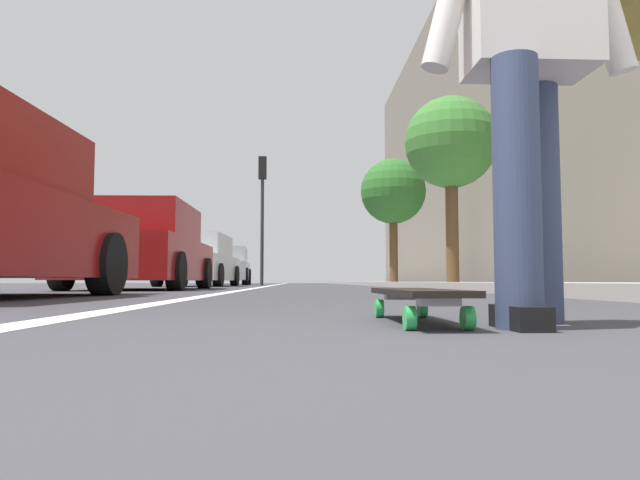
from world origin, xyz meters
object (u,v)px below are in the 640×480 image
(street_tree_far, at_px, (393,192))
(parked_car_mid, at_px, (142,250))
(parked_car_far, at_px, (199,262))
(parked_car_end, at_px, (225,267))
(traffic_light, at_px, (262,197))
(skater_person, at_px, (528,38))
(skateboard, at_px, (417,295))
(street_tree_mid, at_px, (451,144))

(street_tree_far, bearing_deg, parked_car_mid, 150.19)
(parked_car_far, bearing_deg, parked_car_end, 0.57)
(parked_car_far, xyz_separation_m, traffic_light, (3.72, -1.58, 2.45))
(skater_person, distance_m, traffic_light, 19.18)
(skateboard, height_order, parked_car_end, parked_car_end)
(street_tree_mid, xyz_separation_m, street_tree_far, (8.07, 0.00, 0.14))
(parked_car_end, xyz_separation_m, street_tree_mid, (-10.76, -6.37, 2.51))
(parked_car_end, height_order, traffic_light, traffic_light)
(parked_car_end, height_order, street_tree_mid, street_tree_mid)
(street_tree_far, bearing_deg, skateboard, 170.94)
(parked_car_far, distance_m, parked_car_end, 6.65)
(traffic_light, distance_m, street_tree_far, 4.73)
(skateboard, relative_size, traffic_light, 0.18)
(traffic_light, distance_m, street_tree_mid, 9.15)
(parked_car_far, distance_m, street_tree_far, 7.91)
(skateboard, relative_size, parked_car_end, 0.20)
(skateboard, height_order, parked_car_far, parked_car_far)
(parked_car_far, bearing_deg, parked_car_mid, -178.74)
(skater_person, bearing_deg, parked_car_mid, 22.31)
(parked_car_mid, distance_m, street_tree_mid, 7.17)
(parked_car_far, relative_size, parked_car_end, 1.10)
(skater_person, xyz_separation_m, parked_car_far, (15.22, 3.61, -0.24))
(skateboard, distance_m, traffic_light, 19.12)
(skateboard, relative_size, skater_person, 0.51)
(street_tree_far, bearing_deg, parked_car_far, 122.14)
(parked_car_end, relative_size, street_tree_mid, 0.98)
(parked_car_end, bearing_deg, street_tree_mid, -149.37)
(traffic_light, height_order, street_tree_far, street_tree_far)
(skater_person, xyz_separation_m, traffic_light, (18.95, 2.03, 2.21))
(parked_car_far, relative_size, street_tree_far, 1.01)
(parked_car_mid, distance_m, traffic_light, 10.88)
(street_tree_mid, height_order, street_tree_far, street_tree_far)
(skater_person, bearing_deg, traffic_light, 6.12)
(parked_car_mid, relative_size, street_tree_far, 0.90)
(skateboard, relative_size, street_tree_mid, 0.20)
(skateboard, distance_m, street_tree_mid, 11.80)
(skater_person, height_order, parked_car_far, skater_person)
(skater_person, height_order, parked_car_mid, skater_person)
(parked_car_mid, distance_m, parked_car_far, 6.78)
(parked_car_end, bearing_deg, traffic_light, -150.58)
(skateboard, bearing_deg, traffic_light, 5.13)
(parked_car_far, distance_m, street_tree_mid, 7.94)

